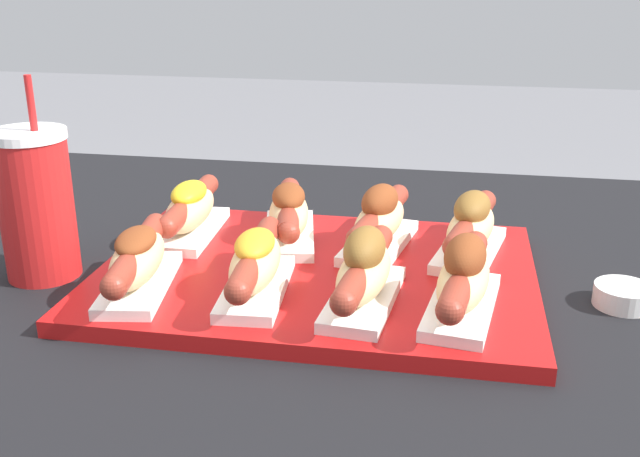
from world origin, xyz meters
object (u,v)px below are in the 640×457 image
hot_dog_0 (138,260)px  hot_dog_1 (255,264)px  drink_cup (36,204)px  hot_dog_4 (190,210)px  hot_dog_5 (289,214)px  hot_dog_2 (364,271)px  hot_dog_7 (471,227)px  serving_tray (317,275)px  hot_dog_6 (379,220)px  sauce_bowl (623,295)px  hot_dog_3 (464,279)px

hot_dog_0 → hot_dog_1: bearing=5.4°
hot_dog_1 → drink_cup: (-0.26, 0.04, 0.04)m
hot_dog_0 → hot_dog_4: size_ratio=0.99×
hot_dog_1 → hot_dog_0: bearing=-174.6°
hot_dog_1 → hot_dog_5: (0.00, 0.16, 0.00)m
hot_dog_2 → drink_cup: 0.38m
hot_dog_7 → drink_cup: drink_cup is taller
serving_tray → hot_dog_5: 0.10m
hot_dog_5 → hot_dog_7: hot_dog_7 is taller
hot_dog_6 → sauce_bowl: 0.28m
serving_tray → sauce_bowl: 0.33m
hot_dog_5 → drink_cup: size_ratio=0.84×
hot_dog_4 → hot_dog_7: size_ratio=1.02×
hot_dog_2 → hot_dog_6: hot_dog_2 is taller
hot_dog_7 → sauce_bowl: 0.18m
hot_dog_5 → hot_dog_6: (0.11, -0.01, 0.00)m
hot_dog_7 → drink_cup: (-0.48, -0.11, 0.03)m
drink_cup → hot_dog_5: bearing=23.8°
hot_dog_7 → hot_dog_2: bearing=-124.8°
serving_tray → hot_dog_7: (0.17, 0.07, 0.04)m
hot_dog_4 → drink_cup: 0.18m
hot_dog_3 → hot_dog_4: size_ratio=0.99×
hot_dog_4 → hot_dog_7: (0.34, -0.00, 0.00)m
serving_tray → sauce_bowl: sauce_bowl is taller
hot_dog_3 → hot_dog_5: size_ratio=1.01×
hot_dog_5 → sauce_bowl: (0.38, -0.08, -0.04)m
hot_dog_5 → sauce_bowl: hot_dog_5 is taller
serving_tray → hot_dog_7: bearing=22.6°
hot_dog_5 → drink_cup: drink_cup is taller
serving_tray → hot_dog_6: hot_dog_6 is taller
hot_dog_6 → hot_dog_3: bearing=-57.8°
hot_dog_1 → drink_cup: bearing=171.3°
hot_dog_5 → sauce_bowl: size_ratio=3.17×
hot_dog_1 → hot_dog_3: 0.21m
hot_dog_4 → sauce_bowl: hot_dog_4 is taller
hot_dog_0 → hot_dog_5: bearing=53.7°
sauce_bowl → serving_tray: bearing=179.8°
hot_dog_0 → hot_dog_2: size_ratio=0.99×
hot_dog_3 → hot_dog_1: bearing=178.5°
sauce_bowl → drink_cup: (-0.65, -0.03, 0.07)m
serving_tray → hot_dog_7: hot_dog_7 is taller
hot_dog_1 → hot_dog_7: (0.22, 0.15, 0.00)m
serving_tray → sauce_bowl: (0.33, -0.00, 0.00)m
hot_dog_2 → hot_dog_3: 0.10m
serving_tray → hot_dog_4: bearing=156.8°
drink_cup → hot_dog_3: bearing=-5.5°
hot_dog_6 → sauce_bowl: bearing=-15.9°
hot_dog_3 → hot_dog_5: (-0.21, 0.16, -0.00)m
hot_dog_0 → hot_dog_2: bearing=1.5°
hot_dog_4 → hot_dog_3: bearing=-25.0°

